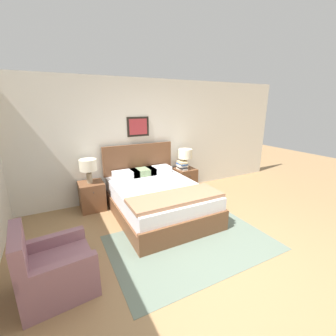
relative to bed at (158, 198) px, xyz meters
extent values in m
plane|color=#99754C|center=(0.18, -1.73, -0.32)|extent=(16.00, 16.00, 0.00)
cube|color=silver|center=(0.18, 1.11, 0.98)|extent=(7.76, 0.06, 2.60)
cube|color=black|center=(0.04, 1.07, 1.27)|extent=(0.49, 0.02, 0.42)
cube|color=#9E2D33|center=(0.04, 1.05, 1.27)|extent=(0.40, 0.00, 0.34)
cube|color=slate|center=(0.05, -1.12, -0.32)|extent=(2.45, 1.64, 0.01)
cube|color=brown|center=(0.00, -0.04, -0.18)|extent=(1.59, 2.11, 0.28)
cube|color=brown|center=(0.00, -1.06, 0.00)|extent=(1.59, 0.06, 0.08)
cube|color=silver|center=(0.00, -0.04, 0.11)|extent=(1.53, 2.03, 0.29)
cube|color=brown|center=(0.00, 0.99, 0.57)|extent=(1.59, 0.06, 0.64)
cube|color=#9E7051|center=(0.00, -0.70, 0.28)|extent=(1.56, 0.59, 0.06)
cube|color=silver|center=(-0.38, 0.76, 0.32)|extent=(0.52, 0.32, 0.14)
cube|color=silver|center=(0.38, 0.76, 0.32)|extent=(0.52, 0.32, 0.14)
cube|color=gray|center=(0.00, 0.76, 0.32)|extent=(0.52, 0.32, 0.14)
cube|color=#8E606B|center=(-1.80, -1.17, -0.12)|extent=(0.82, 0.77, 0.40)
cube|color=#8E606B|center=(-2.11, -1.20, 0.30)|extent=(0.19, 0.71, 0.44)
cube|color=#8E606B|center=(-1.82, -0.87, 0.15)|extent=(0.76, 0.17, 0.14)
cube|color=#8E606B|center=(-1.77, -1.47, 0.15)|extent=(0.76, 0.17, 0.14)
cube|color=brown|center=(-1.09, 0.79, -0.04)|extent=(0.47, 0.47, 0.57)
sphere|color=#332D28|center=(-1.09, 0.55, 0.12)|extent=(0.02, 0.02, 0.02)
cube|color=brown|center=(1.09, 0.79, -0.04)|extent=(0.47, 0.47, 0.57)
sphere|color=#332D28|center=(1.09, 0.55, 0.12)|extent=(0.02, 0.02, 0.02)
cylinder|color=gray|center=(-1.11, 0.80, 0.34)|extent=(0.11, 0.11, 0.20)
cylinder|color=gray|center=(-1.11, 0.80, 0.47)|extent=(0.02, 0.02, 0.06)
cylinder|color=beige|center=(-1.11, 0.80, 0.61)|extent=(0.33, 0.33, 0.22)
cylinder|color=gray|center=(1.09, 0.80, 0.34)|extent=(0.11, 0.11, 0.20)
cylinder|color=gray|center=(1.09, 0.80, 0.47)|extent=(0.02, 0.02, 0.06)
cylinder|color=beige|center=(1.09, 0.80, 0.61)|extent=(0.33, 0.33, 0.22)
cube|color=silver|center=(0.99, 0.75, 0.27)|extent=(0.18, 0.29, 0.04)
cube|color=#232328|center=(0.99, 0.75, 0.30)|extent=(0.15, 0.26, 0.04)
cube|color=silver|center=(0.99, 0.75, 0.34)|extent=(0.22, 0.24, 0.04)
cube|color=#335693|center=(0.99, 0.75, 0.39)|extent=(0.18, 0.28, 0.04)
cube|color=beige|center=(0.99, 0.75, 0.43)|extent=(0.19, 0.27, 0.04)
camera|label=1|loc=(-1.67, -3.62, 1.74)|focal=24.00mm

